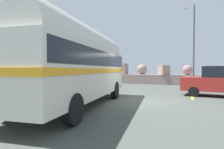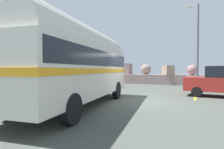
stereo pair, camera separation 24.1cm
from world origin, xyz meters
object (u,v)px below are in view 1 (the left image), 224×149
second_coach (18,63)px  parked_car_nearest (219,81)px  vintage_coach (77,61)px  lamp_post (193,43)px

second_coach → parked_car_nearest: 12.32m
vintage_coach → lamp_post: (4.84, 9.29, 1.80)m
vintage_coach → lamp_post: 10.63m
vintage_coach → second_coach: size_ratio=1.01×
parked_car_nearest → lamp_post: bearing=27.9°
vintage_coach → lamp_post: lamp_post is taller
vintage_coach → lamp_post: bearing=54.1°
second_coach → parked_car_nearest: size_ratio=2.08×
second_coach → lamp_post: 12.92m
vintage_coach → parked_car_nearest: 8.69m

